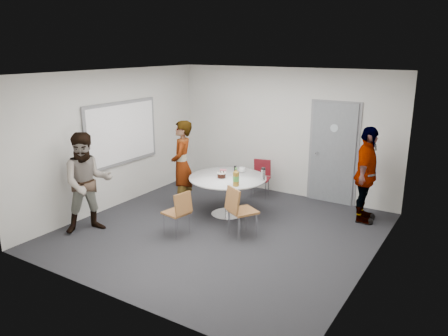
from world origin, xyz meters
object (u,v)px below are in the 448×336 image
Objects in this scene: door at (333,153)px; chair_near_right at (238,207)px; person_main at (182,165)px; chair_near_left at (179,210)px; chair_far at (261,175)px; person_right at (366,175)px; table at (229,182)px; person_left at (88,183)px; whiteboard at (122,133)px.

door is 2.41× the size of chair_near_right.
chair_near_left is at bearing 7.42° from person_main.
chair_near_left is 2.58m from chair_far.
chair_near_right is at bearing 132.46° from person_right.
table reaches higher than chair_far.
door is 1.56m from chair_far.
door reaches higher than chair_far.
person_main is at bearing 41.27° from chair_far.
table is 2.49m from person_right.
chair_near_right is 0.50× the size of person_left.
person_right reaches higher than person_left.
person_left is (-1.67, -1.88, 0.22)m from table.
chair_far is (2.18, 1.83, -0.97)m from whiteboard.
table is 1.28m from chair_near_left.
whiteboard reaches higher than chair_far.
person_right is at bearing 25.80° from table.
person_left is 4.89m from person_right.
whiteboard is 2.16× the size of chair_near_right.
chair_near_right is at bearing -5.14° from whiteboard.
person_right reaches higher than person_main.
door is 4.25m from whiteboard.
chair_near_left is 3.39m from person_right.
door is at bearing 52.22° from table.
person_main is at bearing 45.07° from chair_near_left.
person_main is at bearing -141.35° from door.
door is 3.05m from person_main.
chair_near_left is at bearing 71.26° from chair_far.
table is 1.65× the size of chair_near_right.
door is at bearing 103.98° from chair_near_right.
person_main reaches higher than person_left.
door reaches higher than table.
door reaches higher than person_left.
person_left reaches higher than chair_near_left.
table is 0.83× the size of person_left.
whiteboard is at bearing -99.74° from person_main.
whiteboard is 2.98m from chair_near_right.
door reaches higher than chair_near_right.
chair_far is 3.63m from person_left.
chair_near_left is at bearing -119.95° from chair_near_right.
person_main is (-1.00, -0.12, 0.22)m from table.
person_left is (-0.67, -1.76, -0.00)m from person_main.
person_right is at bearing 19.69° from whiteboard.
whiteboard is 1.58m from person_left.
table is at bearing 109.07° from person_right.
person_left is at bearing 120.45° from person_right.
person_left is (-1.46, -0.63, 0.40)m from chair_near_left.
chair_near_left is at bearing 126.92° from person_right.
person_left is at bearing -48.47° from person_main.
person_main reaches higher than table.
person_right is (2.44, 2.33, 0.40)m from chair_near_left.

